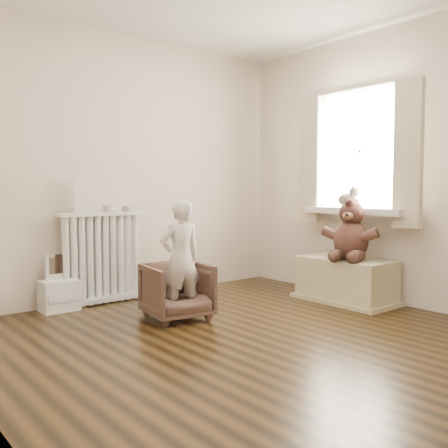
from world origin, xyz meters
TOP-DOWN VIEW (x-y plane):
  - floor at (0.00, 0.00)m, footprint 3.60×3.60m
  - back_wall at (0.00, 1.80)m, footprint 3.60×0.02m
  - right_wall at (1.80, 0.00)m, footprint 0.02×3.60m
  - window at (1.76, 0.30)m, footprint 0.03×0.90m
  - window_sill at (1.67, 0.30)m, footprint 0.22×1.10m
  - curtain_left at (1.65, -0.27)m, footprint 0.06×0.26m
  - curtain_right at (1.65, 0.87)m, footprint 0.06×0.26m
  - radiator at (-0.34, 1.68)m, footprint 0.82×0.16m
  - paper_doll at (-0.51, 1.68)m, footprint 0.18×0.02m
  - tin_a at (-0.27, 1.68)m, footprint 0.11×0.11m
  - tin_b at (-0.07, 1.68)m, footprint 0.10×0.10m
  - toy_vanity at (-0.77, 1.65)m, footprint 0.32×0.23m
  - armchair at (-0.10, 0.76)m, footprint 0.57×0.58m
  - child at (-0.10, 0.71)m, footprint 0.38×0.28m
  - toy_bench at (1.52, 0.27)m, footprint 0.47×0.89m
  - teddy_bear at (1.49, 0.20)m, footprint 0.55×0.49m
  - plush_cat at (1.66, 0.38)m, footprint 0.18×0.27m

SIDE VIEW (x-z plane):
  - floor at x=0.00m, z-range -0.01..0.01m
  - toy_bench at x=1.52m, z-range -0.01..0.41m
  - armchair at x=-0.10m, z-range 0.00..0.47m
  - toy_vanity at x=-0.77m, z-range 0.02..0.53m
  - radiator at x=-0.34m, z-range -0.04..0.82m
  - child at x=-0.10m, z-range 0.02..0.99m
  - teddy_bear at x=1.49m, z-range 0.39..0.95m
  - window_sill at x=1.67m, z-range 0.84..0.90m
  - tin_b at x=-0.07m, z-range 0.87..0.92m
  - tin_a at x=-0.27m, z-range 0.87..0.93m
  - plush_cat at x=1.66m, z-range 0.90..1.10m
  - paper_doll at x=-0.51m, z-range 0.87..1.16m
  - back_wall at x=0.00m, z-range 0.00..2.60m
  - right_wall at x=1.80m, z-range 0.00..2.60m
  - curtain_left at x=1.65m, z-range 0.74..2.04m
  - curtain_right at x=1.65m, z-range 0.74..2.04m
  - window at x=1.76m, z-range 0.90..2.00m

